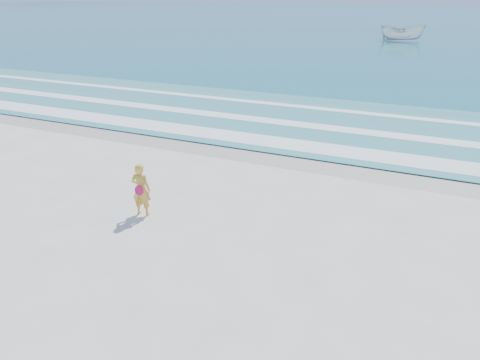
% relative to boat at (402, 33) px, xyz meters
% --- Properties ---
extents(ground, '(400.00, 400.00, 0.00)m').
position_rel_boat_xyz_m(ground, '(1.94, -53.36, -1.01)').
color(ground, silver).
rests_on(ground, ground).
extents(wet_sand, '(400.00, 2.40, 0.00)m').
position_rel_boat_xyz_m(wet_sand, '(1.94, -44.36, -1.01)').
color(wet_sand, '#B2A893').
rests_on(wet_sand, ground).
extents(ocean, '(400.00, 190.00, 0.04)m').
position_rel_boat_xyz_m(ocean, '(1.94, 51.64, -0.99)').
color(ocean, '#19727F').
rests_on(ocean, ground).
extents(shallow, '(400.00, 10.00, 0.01)m').
position_rel_boat_xyz_m(shallow, '(1.94, -39.36, -0.97)').
color(shallow, '#59B7AD').
rests_on(shallow, ocean).
extents(foam_near, '(400.00, 1.40, 0.01)m').
position_rel_boat_xyz_m(foam_near, '(1.94, -43.06, -0.96)').
color(foam_near, white).
rests_on(foam_near, shallow).
extents(foam_mid, '(400.00, 0.90, 0.01)m').
position_rel_boat_xyz_m(foam_mid, '(1.94, -40.16, -0.96)').
color(foam_mid, white).
rests_on(foam_mid, shallow).
extents(foam_far, '(400.00, 0.60, 0.01)m').
position_rel_boat_xyz_m(foam_far, '(1.94, -36.86, -0.96)').
color(foam_far, white).
rests_on(foam_far, shallow).
extents(boat, '(5.05, 1.95, 1.94)m').
position_rel_boat_xyz_m(boat, '(0.00, 0.00, 0.00)').
color(boat, silver).
rests_on(boat, ocean).
extents(woman, '(0.57, 0.43, 1.44)m').
position_rel_boat_xyz_m(woman, '(-0.26, -50.45, -0.29)').
color(woman, gold).
rests_on(woman, ground).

